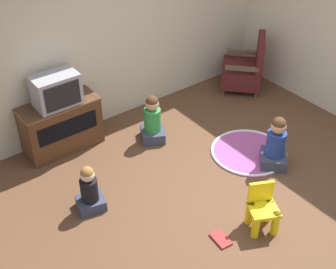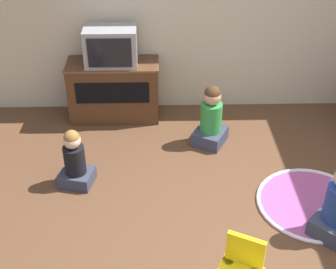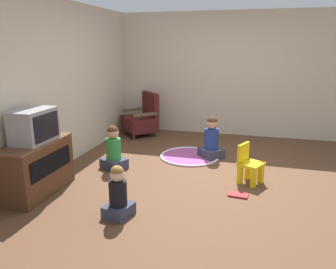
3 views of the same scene
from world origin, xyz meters
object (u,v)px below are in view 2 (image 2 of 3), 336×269
(television, at_px, (111,46))
(child_watching_right, at_px, (211,119))
(child_watching_left, at_px, (75,161))
(tv_cabinet, at_px, (114,89))

(television, distance_m, child_watching_right, 1.33)
(television, height_order, child_watching_left, television)
(tv_cabinet, relative_size, child_watching_right, 1.51)
(child_watching_left, distance_m, child_watching_right, 1.49)
(television, height_order, child_watching_right, television)
(child_watching_left, xyz_separation_m, child_watching_right, (1.34, 0.66, 0.04))
(tv_cabinet, relative_size, television, 1.83)
(tv_cabinet, bearing_deg, child_watching_right, -28.40)
(tv_cabinet, height_order, television, television)
(tv_cabinet, height_order, child_watching_right, tv_cabinet)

